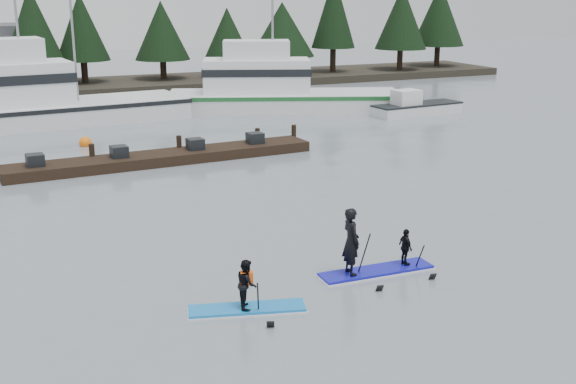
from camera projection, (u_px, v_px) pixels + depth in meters
name	position (u px, v px, depth m)	size (l,w,h in m)	color
ground	(382.00, 290.00, 18.64)	(160.00, 160.00, 0.00)	slate
far_shore	(99.00, 86.00, 55.53)	(70.00, 8.00, 0.60)	#2D281E
treeline	(99.00, 90.00, 55.61)	(60.00, 4.00, 8.00)	black
fishing_boat_large	(32.00, 113.00, 41.06)	(16.91, 6.15, 9.47)	silver
fishing_boat_medium	(278.00, 100.00, 46.28)	(15.26, 9.23, 8.73)	silver
skiff	(417.00, 109.00, 44.72)	(5.86, 1.76, 0.68)	silver
floating_dock	(164.00, 158.00, 32.30)	(13.89, 1.85, 0.46)	black
buoy_b	(86.00, 146.00, 35.81)	(0.61, 0.61, 0.61)	orange
buoy_c	(360.00, 108.00, 47.41)	(0.54, 0.54, 0.54)	orange
paddleboard_solo	(247.00, 293.00, 17.32)	(2.90, 1.41, 1.81)	blue
paddleboard_duo	(367.00, 251.00, 19.48)	(3.25, 1.12, 2.50)	#1112A7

